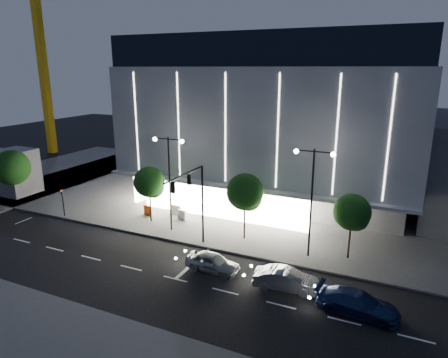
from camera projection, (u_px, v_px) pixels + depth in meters
ground at (164, 265)px, 31.29m from camera, size 160.00×160.00×0.00m
sidewalk_museum at (302, 190)px, 50.26m from camera, size 70.00×40.00×0.15m
sidewalk_west at (11, 185)px, 52.10m from camera, size 16.00×50.00×0.15m
museum at (286, 117)px, 47.11m from camera, size 30.00×25.80×18.00m
traffic_mast at (194, 194)px, 32.46m from camera, size 0.33×5.89×7.07m
street_lamp_west at (169, 170)px, 36.14m from camera, size 3.16×0.36×9.00m
street_lamp_east at (312, 187)px, 30.91m from camera, size 3.16×0.36×9.00m
ped_signal_far at (63, 200)px, 40.76m from camera, size 0.22×0.24×3.00m
tower_crane at (44, 33)px, 66.73m from camera, size 32.00×2.00×28.50m
tree_left at (150, 184)px, 38.75m from camera, size 3.02×3.02×5.72m
tree_mid at (245, 194)px, 34.65m from camera, size 3.25×3.25×6.15m
tree_right at (352, 214)px, 31.14m from camera, size 2.91×2.91×5.51m
car_lead at (212, 262)px, 30.14m from camera, size 4.38×2.03×1.45m
car_second at (286, 280)px, 27.64m from camera, size 4.65×2.08×1.48m
car_third at (357, 303)px, 24.90m from camera, size 5.24×2.41×1.48m
barrier_a at (148, 210)px, 41.36m from camera, size 1.12×0.61×1.00m
barrier_b at (176, 210)px, 41.48m from camera, size 1.10×0.26×1.00m
barrier_d at (182, 215)px, 40.02m from camera, size 1.13×0.56×1.00m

